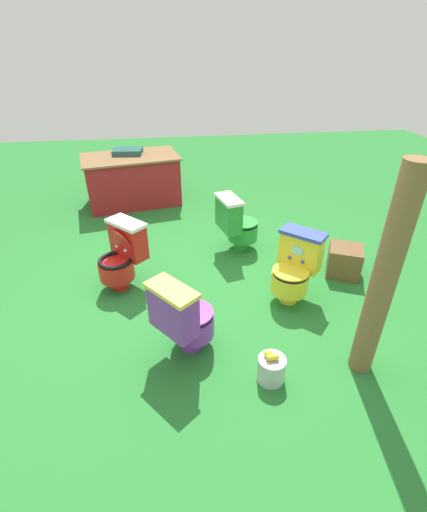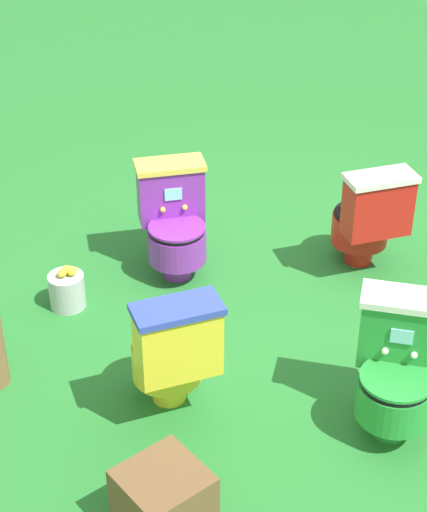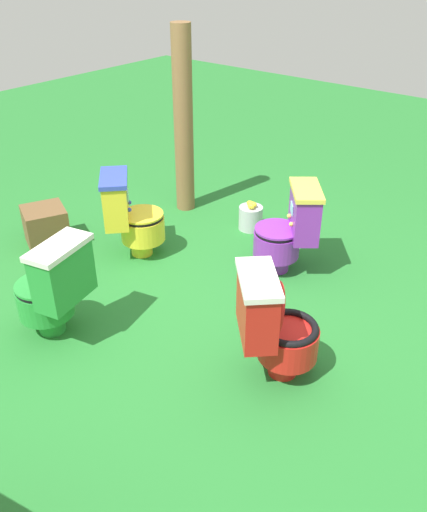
{
  "view_description": "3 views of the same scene",
  "coord_description": "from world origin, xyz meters",
  "px_view_note": "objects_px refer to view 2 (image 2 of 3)",
  "views": [
    {
      "loc": [
        -0.14,
        -3.26,
        2.35
      ],
      "look_at": [
        0.27,
        -0.31,
        0.55
      ],
      "focal_mm": 25.58,
      "sensor_mm": 36.0,
      "label": 1
    },
    {
      "loc": [
        4.08,
        1.38,
        3.16
      ],
      "look_at": [
        0.43,
        -0.43,
        0.54
      ],
      "focal_mm": 61.09,
      "sensor_mm": 36.0,
      "label": 2
    },
    {
      "loc": [
        -1.94,
        2.31,
        2.36
      ],
      "look_at": [
        -0.03,
        -0.04,
        0.54
      ],
      "focal_mm": 37.6,
      "sensor_mm": 36.0,
      "label": 3
    }
  ],
  "objects_px": {
    "toilet_yellow": "(172,351)",
    "toilet_red": "(368,217)",
    "toilet_purple": "(174,221)",
    "small_crate": "(164,502)",
    "toilet_green": "(397,367)",
    "lemon_bucket": "(67,290)"
  },
  "relations": [
    {
      "from": "toilet_yellow",
      "to": "toilet_red",
      "type": "height_order",
      "value": "same"
    },
    {
      "from": "toilet_purple",
      "to": "small_crate",
      "type": "bearing_deg",
      "value": 78.6
    },
    {
      "from": "toilet_purple",
      "to": "toilet_green",
      "type": "bearing_deg",
      "value": 116.85
    },
    {
      "from": "toilet_green",
      "to": "small_crate",
      "type": "bearing_deg",
      "value": 44.04
    },
    {
      "from": "toilet_purple",
      "to": "toilet_yellow",
      "type": "distance_m",
      "value": 1.3
    },
    {
      "from": "toilet_yellow",
      "to": "small_crate",
      "type": "relative_size",
      "value": 2.03
    },
    {
      "from": "toilet_green",
      "to": "toilet_purple",
      "type": "distance_m",
      "value": 1.84
    },
    {
      "from": "toilet_yellow",
      "to": "small_crate",
      "type": "distance_m",
      "value": 0.83
    },
    {
      "from": "toilet_green",
      "to": "toilet_yellow",
      "type": "xyz_separation_m",
      "value": [
        0.38,
        -1.06,
        0.0
      ]
    },
    {
      "from": "toilet_green",
      "to": "toilet_purple",
      "type": "relative_size",
      "value": 1.0
    },
    {
      "from": "toilet_purple",
      "to": "toilet_yellow",
      "type": "xyz_separation_m",
      "value": [
        1.15,
        0.61,
        0.0
      ]
    },
    {
      "from": "toilet_green",
      "to": "lemon_bucket",
      "type": "relative_size",
      "value": 2.63
    },
    {
      "from": "toilet_yellow",
      "to": "small_crate",
      "type": "height_order",
      "value": "toilet_yellow"
    },
    {
      "from": "toilet_green",
      "to": "small_crate",
      "type": "distance_m",
      "value": 1.33
    },
    {
      "from": "toilet_green",
      "to": "lemon_bucket",
      "type": "distance_m",
      "value": 2.09
    },
    {
      "from": "toilet_red",
      "to": "toilet_green",
      "type": "bearing_deg",
      "value": -110.19
    },
    {
      "from": "toilet_red",
      "to": "lemon_bucket",
      "type": "bearing_deg",
      "value": 175.82
    },
    {
      "from": "toilet_green",
      "to": "small_crate",
      "type": "height_order",
      "value": "toilet_green"
    },
    {
      "from": "small_crate",
      "to": "lemon_bucket",
      "type": "relative_size",
      "value": 1.29
    },
    {
      "from": "toilet_green",
      "to": "small_crate",
      "type": "relative_size",
      "value": 2.03
    },
    {
      "from": "small_crate",
      "to": "lemon_bucket",
      "type": "xyz_separation_m",
      "value": [
        -1.23,
        -1.36,
        -0.05
      ]
    },
    {
      "from": "toilet_yellow",
      "to": "toilet_purple",
      "type": "bearing_deg",
      "value": 71.25
    }
  ]
}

